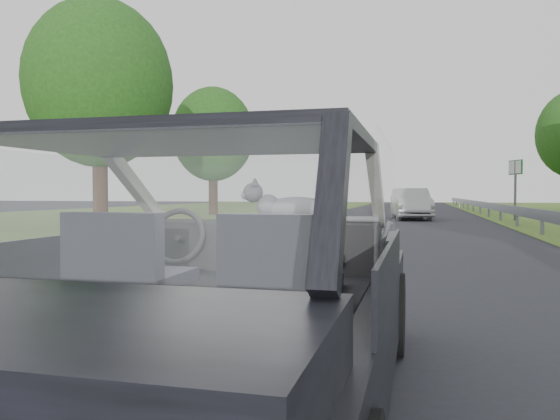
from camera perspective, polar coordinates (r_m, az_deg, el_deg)
The scene contains 11 objects.
ground at distance 3.14m, azimuth -6.21°, elevation -20.36°, with size 140.00×140.00×0.00m, color black.
subject_car at distance 2.95m, azimuth -6.25°, elevation -7.18°, with size 1.80×4.00×1.45m, color black.
dashboard at distance 3.52m, azimuth -2.68°, elevation -3.65°, with size 1.58×0.45×0.30m, color black.
driver_seat at distance 2.84m, azimuth -15.96°, elevation -4.42°, with size 0.50×0.72×0.42m, color #21212B.
passenger_seat at distance 2.53m, azimuth -0.05°, elevation -5.09°, with size 0.50×0.72×0.42m, color #21212B.
steering_wheel at distance 3.38m, azimuth -10.67°, elevation -2.71°, with size 0.36×0.36×0.04m, color black.
cat at distance 3.46m, azimuth 1.77°, elevation 0.25°, with size 0.62×0.19×0.28m, color slate.
other_car at distance 25.44m, azimuth 13.51°, elevation 0.65°, with size 1.70×4.29×1.41m, color #B8B8B9.
highway_sign at distance 25.54m, azimuth 23.37°, elevation 1.90°, with size 0.10×1.04×2.61m, color #0F6523.
tree_5 at distance 20.18m, azimuth -18.33°, elevation 9.23°, with size 5.06×5.06×7.67m, color #204116, non-canonical shape.
tree_6 at distance 30.20m, azimuth -7.01°, elevation 5.94°, with size 4.47×4.47×6.77m, color #204116, non-canonical shape.
Camera 1 is at (1.02, -2.72, 1.18)m, focal length 35.00 mm.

